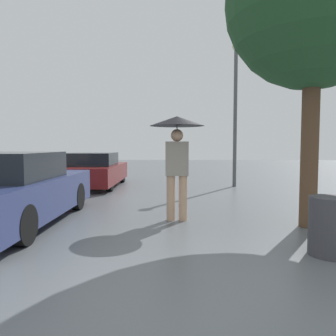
% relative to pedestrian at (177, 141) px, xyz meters
% --- Properties ---
extents(ground_plane, '(60.00, 60.00, 0.00)m').
position_rel_pedestrian_xyz_m(ground_plane, '(0.36, -3.70, -1.49)').
color(ground_plane, '#565B60').
extents(pedestrian, '(1.01, 1.01, 1.94)m').
position_rel_pedestrian_xyz_m(pedestrian, '(0.00, 0.00, 0.00)').
color(pedestrian, tan).
rests_on(pedestrian, ground_plane).
extents(parked_car_nearest, '(1.63, 4.18, 1.28)m').
position_rel_pedestrian_xyz_m(parked_car_nearest, '(-2.89, -0.34, -0.89)').
color(parked_car_nearest, navy).
rests_on(parked_car_nearest, ground_plane).
extents(parked_car_farthest, '(1.90, 4.02, 1.16)m').
position_rel_pedestrian_xyz_m(parked_car_farthest, '(-2.86, 5.12, -0.94)').
color(parked_car_farthest, maroon).
rests_on(parked_car_farthest, ground_plane).
extents(tree, '(2.93, 2.93, 5.28)m').
position_rel_pedestrian_xyz_m(tree, '(2.26, -0.46, 2.30)').
color(tree, brown).
rests_on(tree, ground_plane).
extents(street_lamp, '(0.27, 0.27, 4.88)m').
position_rel_pedestrian_xyz_m(street_lamp, '(2.06, 5.19, 1.38)').
color(street_lamp, '#515456').
rests_on(street_lamp, ground_plane).
extents(trash_bin, '(0.54, 0.54, 0.75)m').
position_rel_pedestrian_xyz_m(trash_bin, '(1.93, -1.94, -1.12)').
color(trash_bin, '#38383D').
rests_on(trash_bin, ground_plane).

